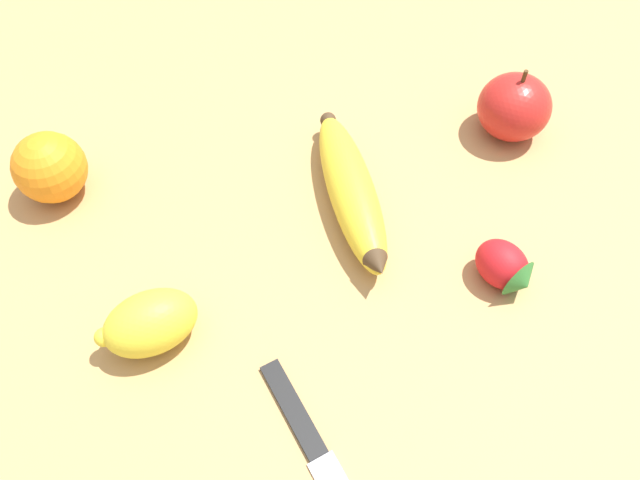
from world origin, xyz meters
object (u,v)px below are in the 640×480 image
banana (351,191)px  lemon (150,323)px  apple (514,107)px  paring_knife (322,462)px  orange (50,168)px  strawberry (505,267)px

banana → lemon: (0.22, 0.03, 0.01)m
apple → paring_knife: (0.36, 0.19, -0.03)m
banana → apple: (-0.20, 0.01, 0.01)m
banana → paring_knife: (0.16, 0.20, -0.02)m
banana → orange: size_ratio=2.98×
strawberry → apple: apple is taller
orange → paring_knife: (-0.07, 0.37, -0.03)m
orange → lemon: size_ratio=0.80×
banana → lemon: bearing=-62.1°
lemon → paring_knife: (-0.06, 0.17, -0.02)m
strawberry → orange: bearing=-141.6°
strawberry → apple: size_ratio=0.72×
banana → orange: 0.29m
orange → lemon: orange is taller
strawberry → lemon: (0.29, -0.12, 0.01)m
banana → apple: 0.20m
orange → apple: 0.47m
apple → paring_knife: apple is taller
orange → strawberry: size_ratio=1.19×
lemon → paring_knife: lemon is taller
banana → orange: (0.23, -0.17, 0.01)m
banana → paring_knife: size_ratio=1.04×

